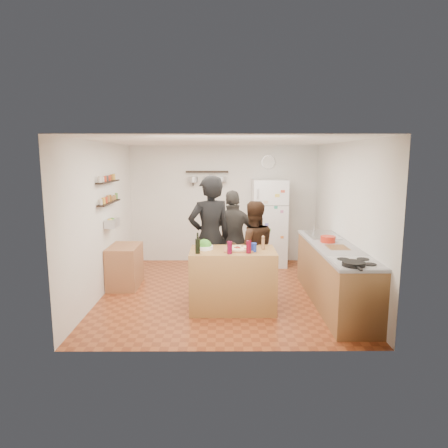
{
  "coord_description": "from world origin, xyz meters",
  "views": [
    {
      "loc": [
        -0.03,
        -6.47,
        2.25
      ],
      "look_at": [
        0.0,
        0.1,
        1.15
      ],
      "focal_mm": 32.0,
      "sensor_mm": 36.0,
      "label": 1
    }
  ],
  "objects_px": {
    "fridge": "(269,223)",
    "person_left": "(210,238)",
    "prep_island": "(233,280)",
    "person_center": "(253,249)",
    "salad_bowl": "(204,247)",
    "salt_canister": "(254,247)",
    "person_back": "(233,240)",
    "wine_bottle": "(198,246)",
    "skillet": "(354,264)",
    "wall_clock": "(268,162)",
    "side_table": "(125,266)",
    "counter_run": "(334,276)",
    "red_bowl": "(328,239)",
    "pepper_mill": "(263,244)"
  },
  "relations": [
    {
      "from": "counter_run",
      "to": "pepper_mill",
      "type": "bearing_deg",
      "value": -171.58
    },
    {
      "from": "salad_bowl",
      "to": "salt_canister",
      "type": "height_order",
      "value": "salt_canister"
    },
    {
      "from": "person_center",
      "to": "person_back",
      "type": "distance_m",
      "value": 0.55
    },
    {
      "from": "person_center",
      "to": "counter_run",
      "type": "bearing_deg",
      "value": 155.65
    },
    {
      "from": "person_left",
      "to": "red_bowl",
      "type": "bearing_deg",
      "value": 155.34
    },
    {
      "from": "skillet",
      "to": "side_table",
      "type": "xyz_separation_m",
      "value": [
        -3.34,
        2.0,
        -0.58
      ]
    },
    {
      "from": "person_center",
      "to": "wall_clock",
      "type": "relative_size",
      "value": 5.23
    },
    {
      "from": "person_left",
      "to": "side_table",
      "type": "relative_size",
      "value": 2.47
    },
    {
      "from": "pepper_mill",
      "to": "counter_run",
      "type": "height_order",
      "value": "pepper_mill"
    },
    {
      "from": "person_center",
      "to": "skillet",
      "type": "bearing_deg",
      "value": 118.91
    },
    {
      "from": "person_back",
      "to": "skillet",
      "type": "relative_size",
      "value": 6.02
    },
    {
      "from": "red_bowl",
      "to": "fridge",
      "type": "relative_size",
      "value": 0.13
    },
    {
      "from": "fridge",
      "to": "red_bowl",
      "type": "bearing_deg",
      "value": -71.0
    },
    {
      "from": "person_back",
      "to": "side_table",
      "type": "distance_m",
      "value": 1.97
    },
    {
      "from": "wine_bottle",
      "to": "side_table",
      "type": "bearing_deg",
      "value": 136.42
    },
    {
      "from": "salt_canister",
      "to": "wall_clock",
      "type": "bearing_deg",
      "value": 79.97
    },
    {
      "from": "fridge",
      "to": "person_left",
      "type": "bearing_deg",
      "value": -120.47
    },
    {
      "from": "person_center",
      "to": "counter_run",
      "type": "relative_size",
      "value": 0.6
    },
    {
      "from": "pepper_mill",
      "to": "fridge",
      "type": "distance_m",
      "value": 2.5
    },
    {
      "from": "red_bowl",
      "to": "fridge",
      "type": "xyz_separation_m",
      "value": [
        -0.7,
        2.03,
        -0.07
      ]
    },
    {
      "from": "salt_canister",
      "to": "red_bowl",
      "type": "xyz_separation_m",
      "value": [
        1.22,
        0.6,
        -0.01
      ]
    },
    {
      "from": "skillet",
      "to": "wall_clock",
      "type": "relative_size",
      "value": 0.94
    },
    {
      "from": "prep_island",
      "to": "person_center",
      "type": "height_order",
      "value": "person_center"
    },
    {
      "from": "wall_clock",
      "to": "side_table",
      "type": "height_order",
      "value": "wall_clock"
    },
    {
      "from": "salt_canister",
      "to": "person_back",
      "type": "relative_size",
      "value": 0.08
    },
    {
      "from": "wine_bottle",
      "to": "fridge",
      "type": "xyz_separation_m",
      "value": [
        1.32,
        2.74,
        -0.11
      ]
    },
    {
      "from": "prep_island",
      "to": "skillet",
      "type": "bearing_deg",
      "value": -32.02
    },
    {
      "from": "fridge",
      "to": "wall_clock",
      "type": "distance_m",
      "value": 1.29
    },
    {
      "from": "person_center",
      "to": "fridge",
      "type": "height_order",
      "value": "fridge"
    },
    {
      "from": "salad_bowl",
      "to": "person_center",
      "type": "distance_m",
      "value": 0.93
    },
    {
      "from": "pepper_mill",
      "to": "salt_canister",
      "type": "height_order",
      "value": "pepper_mill"
    },
    {
      "from": "wine_bottle",
      "to": "skillet",
      "type": "bearing_deg",
      "value": -19.58
    },
    {
      "from": "person_back",
      "to": "wine_bottle",
      "type": "bearing_deg",
      "value": 57.64
    },
    {
      "from": "person_back",
      "to": "skillet",
      "type": "xyz_separation_m",
      "value": [
        1.44,
        -1.95,
        0.1
      ]
    },
    {
      "from": "red_bowl",
      "to": "pepper_mill",
      "type": "bearing_deg",
      "value": -158.04
    },
    {
      "from": "wine_bottle",
      "to": "person_center",
      "type": "xyz_separation_m",
      "value": [
        0.84,
        0.79,
        -0.23
      ]
    },
    {
      "from": "prep_island",
      "to": "red_bowl",
      "type": "distance_m",
      "value": 1.68
    },
    {
      "from": "pepper_mill",
      "to": "person_back",
      "type": "distance_m",
      "value": 1.07
    },
    {
      "from": "salad_bowl",
      "to": "counter_run",
      "type": "relative_size",
      "value": 0.1
    },
    {
      "from": "prep_island",
      "to": "person_center",
      "type": "distance_m",
      "value": 0.74
    },
    {
      "from": "wine_bottle",
      "to": "red_bowl",
      "type": "xyz_separation_m",
      "value": [
        2.02,
        0.7,
        -0.05
      ]
    },
    {
      "from": "skillet",
      "to": "person_center",
      "type": "bearing_deg",
      "value": 127.32
    },
    {
      "from": "person_center",
      "to": "person_back",
      "type": "height_order",
      "value": "person_back"
    },
    {
      "from": "salt_canister",
      "to": "counter_run",
      "type": "relative_size",
      "value": 0.05
    },
    {
      "from": "salad_bowl",
      "to": "pepper_mill",
      "type": "bearing_deg",
      "value": 0.0
    },
    {
      "from": "salad_bowl",
      "to": "skillet",
      "type": "xyz_separation_m",
      "value": [
        1.89,
        -0.97,
        0.01
      ]
    },
    {
      "from": "person_back",
      "to": "skillet",
      "type": "bearing_deg",
      "value": 117.49
    },
    {
      "from": "person_left",
      "to": "counter_run",
      "type": "distance_m",
      "value": 2.02
    },
    {
      "from": "person_left",
      "to": "wall_clock",
      "type": "relative_size",
      "value": 6.59
    },
    {
      "from": "person_center",
      "to": "person_back",
      "type": "bearing_deg",
      "value": -65.07
    }
  ]
}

